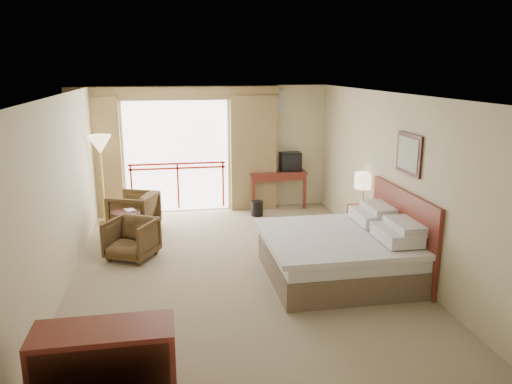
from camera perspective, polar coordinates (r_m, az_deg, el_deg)
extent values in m
plane|color=gray|center=(7.97, -2.23, -8.66)|extent=(7.00, 7.00, 0.00)
plane|color=white|center=(7.36, -2.43, 11.11)|extent=(7.00, 7.00, 0.00)
plane|color=beige|center=(10.97, -4.86, 4.97)|extent=(5.00, 0.00, 5.00)
plane|color=beige|center=(4.28, 4.25, -9.85)|extent=(5.00, 0.00, 5.00)
plane|color=beige|center=(7.63, -21.25, 0.00)|extent=(0.00, 7.00, 7.00)
plane|color=beige|center=(8.26, 15.12, 1.50)|extent=(0.00, 7.00, 7.00)
plane|color=white|center=(10.93, -9.02, 4.01)|extent=(2.40, 0.00, 2.40)
cube|color=#B51F0F|center=(10.95, -8.97, 2.71)|extent=(2.09, 0.03, 0.04)
cube|color=#B51F0F|center=(10.93, -8.99, 3.22)|extent=(2.09, 0.03, 0.04)
cube|color=#B51F0F|center=(11.06, -14.02, 0.45)|extent=(0.04, 0.03, 1.00)
cube|color=#B51F0F|center=(11.04, -8.89, 0.67)|extent=(0.04, 0.03, 1.00)
cube|color=#B51F0F|center=(11.10, -3.78, 0.89)|extent=(0.04, 0.03, 1.00)
cube|color=olive|center=(10.89, -17.74, 3.74)|extent=(1.00, 0.26, 2.50)
cube|color=olive|center=(10.95, -0.33, 4.47)|extent=(1.00, 0.26, 2.50)
cube|color=olive|center=(10.68, -9.29, 11.07)|extent=(4.40, 0.22, 0.28)
cube|color=silver|center=(11.02, 1.90, 10.29)|extent=(0.50, 0.04, 0.50)
cube|color=brown|center=(7.68, 9.29, -8.15)|extent=(2.05, 2.00, 0.40)
cube|color=silver|center=(7.57, 9.38, -6.04)|extent=(2.01, 1.96, 0.22)
cube|color=silver|center=(7.51, 9.06, -5.14)|extent=(2.09, 2.06, 0.08)
cube|color=silver|center=(7.35, 15.80, -4.71)|extent=(0.50, 0.75, 0.18)
cube|color=silver|center=(8.13, 13.07, -2.73)|extent=(0.50, 0.75, 0.18)
cube|color=silver|center=(7.37, 16.78, -3.75)|extent=(0.40, 0.70, 0.14)
cube|color=silver|center=(8.15, 13.96, -1.87)|extent=(0.40, 0.70, 0.14)
cube|color=maroon|center=(7.91, 16.36, -4.41)|extent=(0.06, 2.10, 1.30)
cube|color=black|center=(7.63, 17.08, 4.18)|extent=(0.03, 0.72, 0.60)
cube|color=silver|center=(7.62, 16.95, 4.18)|extent=(0.01, 0.60, 0.48)
cube|color=maroon|center=(9.25, 12.10, -3.60)|extent=(0.46, 0.54, 0.64)
cylinder|color=tan|center=(9.20, 12.10, -1.38)|extent=(0.14, 0.14, 0.04)
cylinder|color=tan|center=(9.15, 12.16, -0.29)|extent=(0.03, 0.03, 0.36)
cylinder|color=#FFE5B2|center=(9.09, 12.24, 1.29)|extent=(0.34, 0.34, 0.28)
cube|color=black|center=(9.00, 12.28, -1.74)|extent=(0.18, 0.15, 0.08)
cube|color=maroon|center=(11.18, 2.39, 2.32)|extent=(1.27, 0.61, 0.05)
cube|color=maroon|center=(10.91, -0.31, -0.18)|extent=(0.06, 0.06, 0.78)
cube|color=maroon|center=(11.16, 5.57, 0.08)|extent=(0.06, 0.06, 0.78)
cube|color=maroon|center=(11.41, -0.77, 0.46)|extent=(0.06, 0.06, 0.78)
cube|color=maroon|center=(11.65, 4.88, 0.70)|extent=(0.06, 0.06, 0.78)
cube|color=maroon|center=(11.50, 2.09, 0.99)|extent=(1.16, 0.03, 0.58)
cube|color=maroon|center=(10.93, 2.70, 1.60)|extent=(1.16, 0.03, 0.13)
cube|color=black|center=(11.20, 3.90, 3.52)|extent=(0.46, 0.35, 0.42)
cube|color=black|center=(11.03, 4.13, 3.35)|extent=(0.42, 0.02, 0.33)
cylinder|color=black|center=(11.08, 0.63, 3.05)|extent=(0.15, 0.15, 0.27)
cylinder|color=white|center=(11.07, 1.44, 2.58)|extent=(0.07, 0.07, 0.09)
cylinder|color=black|center=(10.61, 0.12, -1.88)|extent=(0.26, 0.26, 0.32)
imported|color=#412F1C|center=(10.03, -13.66, -4.21)|extent=(1.05, 1.04, 0.74)
imported|color=#412F1C|center=(8.61, -13.90, -7.32)|extent=(0.98, 0.99, 0.67)
cylinder|color=black|center=(9.23, -14.70, -2.28)|extent=(0.52, 0.52, 0.04)
cylinder|color=black|center=(9.31, -14.59, -3.88)|extent=(0.06, 0.06, 0.52)
cylinder|color=black|center=(9.39, -14.50, -5.39)|extent=(0.37, 0.37, 0.03)
imported|color=white|center=(9.23, -14.71, -2.16)|extent=(0.23, 0.27, 0.02)
cylinder|color=tan|center=(10.57, -16.80, -3.38)|extent=(0.29, 0.29, 0.03)
cylinder|color=tan|center=(10.37, -17.10, 0.66)|extent=(0.03, 0.03, 1.56)
cone|color=#FFE5B2|center=(10.22, -17.44, 5.20)|extent=(0.46, 0.46, 0.36)
cube|color=maroon|center=(4.99, -16.77, -18.88)|extent=(1.25, 0.52, 0.84)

